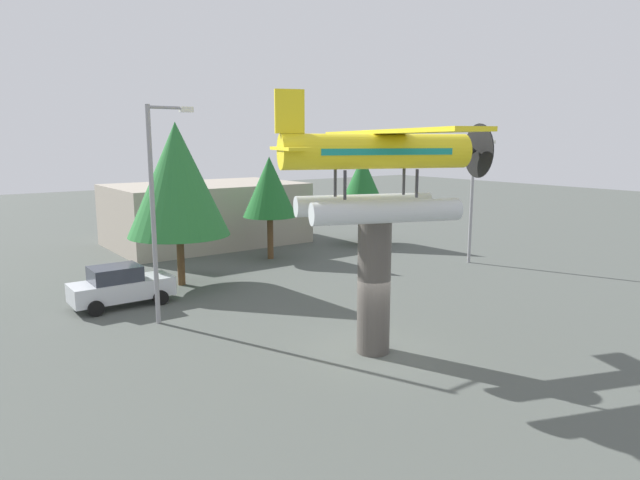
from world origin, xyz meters
name	(u,v)px	position (x,y,z in m)	size (l,w,h in m)	color
ground_plane	(373,351)	(0.00, 0.00, 0.00)	(140.00, 140.00, 0.00)	#4C514C
display_pedestal	(374,287)	(0.00, 0.00, 2.26)	(1.10, 1.10, 4.53)	#4C4742
floatplane_monument	(380,167)	(0.12, -0.05, 6.20)	(7.19, 10.12, 4.00)	silver
car_mid_silver	(120,286)	(-5.15, 10.44, 0.88)	(4.20, 2.02, 1.76)	silver
streetlight_primary	(157,200)	(-4.53, 7.22, 4.81)	(1.84, 0.28, 8.33)	gray
streetlight_secondary	(474,191)	(14.06, 7.16, 4.16)	(1.84, 0.28, 7.07)	gray
storefront_building	(206,214)	(4.28, 22.00, 2.05)	(12.39, 7.96, 4.11)	#9E9384
tree_east	(177,180)	(-1.65, 12.25, 5.17)	(4.87, 4.87, 7.89)	brown
tree_center_back	(270,187)	(5.13, 14.97, 4.29)	(3.18, 3.18, 6.09)	brown
tree_far_east	(362,186)	(12.72, 15.44, 3.98)	(3.68, 3.68, 6.04)	brown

